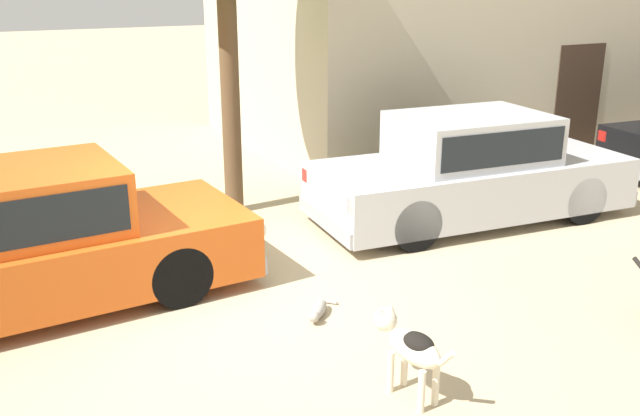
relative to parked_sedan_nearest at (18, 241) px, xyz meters
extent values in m
plane|color=tan|center=(2.02, -1.08, -0.73)|extent=(80.00, 80.00, 0.00)
cube|color=#D15619|center=(0.01, 0.00, -0.24)|extent=(4.79, 2.11, 0.67)
cube|color=#D15619|center=(-0.03, 0.00, 0.42)|extent=(2.25, 1.69, 0.66)
cube|color=black|center=(-0.03, 0.00, 0.43)|extent=(2.08, 1.70, 0.46)
cube|color=#999BA0|center=(2.33, 0.16, -0.47)|extent=(0.24, 1.77, 0.20)
sphere|color=silver|center=(2.31, 0.88, -0.09)|extent=(0.20, 0.20, 0.20)
sphere|color=silver|center=(2.41, -0.56, -0.09)|extent=(0.20, 0.20, 0.20)
cylinder|color=black|center=(1.36, 0.89, -0.39)|extent=(0.68, 0.24, 0.67)
cylinder|color=black|center=(1.47, -0.70, -0.39)|extent=(0.68, 0.24, 0.67)
cube|color=#B2B5BA|center=(5.92, 0.17, -0.23)|extent=(4.55, 2.07, 0.70)
cube|color=#B2B5BA|center=(5.88, 0.17, 0.45)|extent=(2.15, 1.65, 0.65)
cube|color=black|center=(5.88, 0.17, 0.46)|extent=(1.99, 1.66, 0.45)
cube|color=#999BA0|center=(8.11, 0.01, -0.47)|extent=(0.25, 1.72, 0.20)
cube|color=#999BA0|center=(3.73, 0.33, -0.47)|extent=(0.25, 1.72, 0.20)
sphere|color=silver|center=(8.19, 0.70, -0.07)|extent=(0.20, 0.20, 0.20)
sphere|color=silver|center=(8.09, -0.69, -0.07)|extent=(0.20, 0.20, 0.20)
cube|color=red|center=(3.78, 1.08, -0.05)|extent=(0.05, 0.18, 0.18)
cube|color=red|center=(3.67, -0.42, -0.05)|extent=(0.05, 0.18, 0.18)
cylinder|color=black|center=(7.30, 0.84, -0.39)|extent=(0.69, 0.25, 0.68)
cylinder|color=black|center=(7.19, -0.70, -0.39)|extent=(0.69, 0.25, 0.68)
cylinder|color=black|center=(4.65, 1.04, -0.39)|extent=(0.69, 0.25, 0.68)
cylinder|color=black|center=(4.54, -0.50, -0.39)|extent=(0.69, 0.25, 0.68)
cube|color=#999BA0|center=(9.30, 0.23, -0.47)|extent=(0.25, 1.71, 0.20)
cube|color=red|center=(9.35, 0.98, -0.04)|extent=(0.05, 0.18, 0.18)
cylinder|color=black|center=(10.17, 0.93, -0.42)|extent=(0.63, 0.25, 0.62)
cube|color=#38281E|center=(9.89, 2.12, 0.32)|extent=(1.10, 0.02, 2.10)
cylinder|color=beige|center=(2.56, -3.08, -0.55)|extent=(0.06, 0.06, 0.37)
cylinder|color=beige|center=(2.72, -3.05, -0.55)|extent=(0.06, 0.06, 0.37)
cylinder|color=beige|center=(2.63, -3.44, -0.55)|extent=(0.06, 0.06, 0.37)
cylinder|color=beige|center=(2.78, -3.41, -0.55)|extent=(0.06, 0.06, 0.37)
ellipsoid|color=beige|center=(2.67, -3.25, -0.27)|extent=(0.31, 0.59, 0.26)
ellipsoid|color=black|center=(2.68, -3.29, -0.20)|extent=(0.25, 0.34, 0.15)
sphere|color=beige|center=(2.61, -2.90, -0.15)|extent=(0.20, 0.20, 0.20)
cone|color=beige|center=(2.59, -2.80, -0.17)|extent=(0.13, 0.13, 0.11)
cone|color=beige|center=(2.55, -2.91, -0.06)|extent=(0.08, 0.08, 0.09)
cone|color=beige|center=(2.67, -2.89, -0.06)|extent=(0.08, 0.08, 0.09)
cylinder|color=beige|center=(2.73, -3.59, -0.20)|extent=(0.08, 0.17, 0.18)
ellipsoid|color=gray|center=(2.66, -1.57, -0.66)|extent=(0.34, 0.37, 0.14)
sphere|color=gray|center=(2.51, -1.74, -0.64)|extent=(0.11, 0.11, 0.11)
cone|color=gray|center=(2.54, -1.76, -0.59)|extent=(0.06, 0.06, 0.05)
cone|color=gray|center=(2.49, -1.72, -0.59)|extent=(0.06, 0.06, 0.05)
cylinder|color=gray|center=(2.86, -1.37, -0.71)|extent=(0.17, 0.19, 0.04)
cylinder|color=brown|center=(3.05, 1.98, 0.89)|extent=(0.27, 0.27, 3.24)
camera|label=1|loc=(-0.28, -7.42, 2.62)|focal=39.83mm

